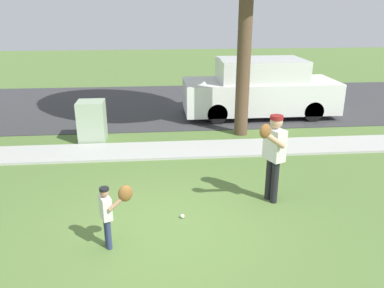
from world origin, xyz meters
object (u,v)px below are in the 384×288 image
(person_adult, at_px, (273,149))
(utility_cabinet, at_px, (92,121))
(person_child, at_px, (111,207))
(baseball, at_px, (182,216))
(parked_van_white, at_px, (260,89))

(person_adult, distance_m, utility_cabinet, 5.51)
(person_child, xyz_separation_m, utility_cabinet, (-1.05, 5.12, -0.14))
(person_child, bearing_deg, baseball, 11.01)
(person_adult, xyz_separation_m, person_child, (-2.83, -1.25, -0.36))
(person_child, distance_m, parked_van_white, 8.34)
(person_adult, bearing_deg, utility_cabinet, -68.37)
(parked_van_white, bearing_deg, baseball, -115.02)
(person_adult, height_order, person_child, person_adult)
(person_adult, xyz_separation_m, parked_van_white, (1.31, 6.00, -0.16))
(baseball, bearing_deg, parked_van_white, 64.98)
(person_child, bearing_deg, utility_cabinet, 78.21)
(person_adult, xyz_separation_m, utility_cabinet, (-3.88, 3.88, -0.50))
(person_child, distance_m, baseball, 1.51)
(person_adult, relative_size, baseball, 22.91)
(baseball, bearing_deg, person_child, -145.60)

